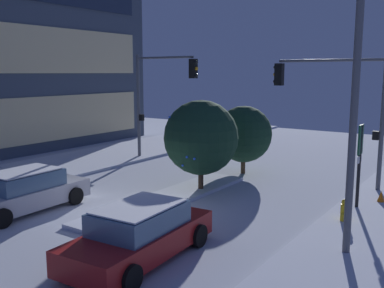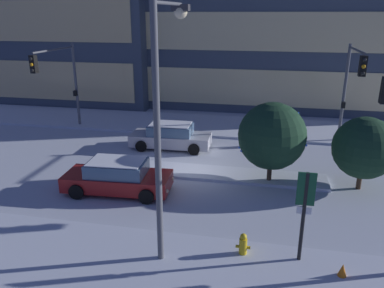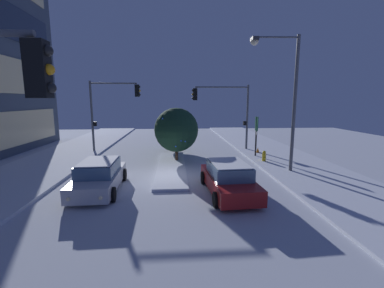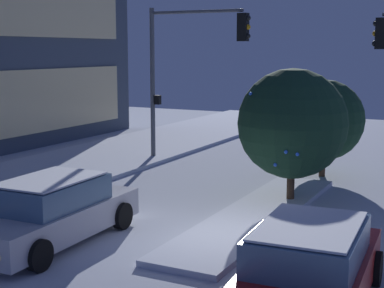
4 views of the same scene
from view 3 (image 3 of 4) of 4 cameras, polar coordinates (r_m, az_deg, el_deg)
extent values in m
plane|color=silver|center=(15.04, -4.86, -7.34)|extent=(52.00, 52.00, 0.00)
cube|color=silver|center=(17.07, 24.83, -5.92)|extent=(52.00, 5.20, 0.14)
cube|color=silver|center=(17.36, -34.04, -6.44)|extent=(52.00, 5.20, 0.14)
cube|color=silver|center=(17.07, -4.53, -5.05)|extent=(9.00, 1.80, 0.14)
cube|color=maroon|center=(12.53, 7.99, -8.34)|extent=(4.79, 2.14, 0.66)
cube|color=slate|center=(12.36, 8.06, -5.65)|extent=(2.63, 1.82, 0.60)
cube|color=white|center=(12.28, 8.09, -4.14)|extent=(2.43, 1.70, 0.04)
sphere|color=#F9E5B2|center=(14.61, 3.14, -5.80)|extent=(0.16, 0.16, 0.16)
sphere|color=#F9E5B2|center=(14.89, 7.95, -5.59)|extent=(0.16, 0.16, 0.16)
cylinder|color=black|center=(13.84, 2.53, -7.40)|extent=(0.67, 0.26, 0.66)
cylinder|color=black|center=(14.26, 9.96, -7.02)|extent=(0.67, 0.26, 0.66)
cylinder|color=black|center=(10.97, 5.35, -12.04)|extent=(0.67, 0.26, 0.66)
cylinder|color=black|center=(11.50, 14.59, -11.28)|extent=(0.67, 0.26, 0.66)
cube|color=#B7B7C1|center=(13.55, -19.62, -7.44)|extent=(4.73, 1.97, 0.66)
cube|color=slate|center=(13.39, -19.77, -4.94)|extent=(2.57, 1.73, 0.60)
cube|color=white|center=(13.32, -19.85, -3.54)|extent=(2.38, 1.61, 0.04)
sphere|color=#F9E5B2|center=(11.24, -19.39, -11.10)|extent=(0.16, 0.16, 0.16)
sphere|color=#F9E5B2|center=(11.61, -25.49, -10.85)|extent=(0.16, 0.16, 0.16)
cylinder|color=black|center=(11.98, -17.03, -10.54)|extent=(0.67, 0.24, 0.66)
cylinder|color=black|center=(12.48, -25.45, -10.25)|extent=(0.67, 0.24, 0.66)
cylinder|color=black|center=(14.87, -14.69, -6.50)|extent=(0.67, 0.24, 0.66)
cylinder|color=black|center=(15.28, -21.55, -6.44)|extent=(0.67, 0.24, 0.66)
cylinder|color=#565960|center=(23.21, 12.01, 5.56)|extent=(0.18, 0.18, 5.67)
cylinder|color=#565960|center=(22.67, 6.57, 12.28)|extent=(0.12, 4.55, 0.12)
cube|color=black|center=(22.36, 0.69, 10.84)|extent=(0.32, 0.36, 1.00)
sphere|color=black|center=(22.35, 0.19, 11.66)|extent=(0.20, 0.20, 0.20)
sphere|color=orange|center=(22.34, 0.19, 10.84)|extent=(0.20, 0.20, 0.20)
sphere|color=black|center=(22.34, 0.19, 10.02)|extent=(0.20, 0.20, 0.20)
cube|color=black|center=(23.18, 11.44, 4.49)|extent=(0.20, 0.24, 0.36)
cylinder|color=#565960|center=(23.49, -21.05, 5.53)|extent=(0.18, 0.18, 5.96)
cylinder|color=#565960|center=(23.00, -16.82, 12.62)|extent=(0.12, 3.82, 0.12)
cube|color=black|center=(22.63, -11.94, 11.36)|extent=(0.32, 0.36, 1.00)
sphere|color=black|center=(22.62, -11.48, 12.18)|extent=(0.20, 0.20, 0.20)
sphere|color=orange|center=(22.61, -11.45, 11.37)|extent=(0.20, 0.20, 0.20)
sphere|color=black|center=(22.60, -11.42, 10.56)|extent=(0.20, 0.20, 0.20)
cube|color=black|center=(23.47, -20.45, 4.14)|extent=(0.20, 0.24, 0.36)
cube|color=black|center=(5.50, -30.70, 13.88)|extent=(0.32, 0.36, 1.00)
sphere|color=black|center=(5.47, -29.13, 17.44)|extent=(0.20, 0.20, 0.20)
sphere|color=orange|center=(5.42, -28.85, 14.11)|extent=(0.20, 0.20, 0.20)
sphere|color=black|center=(5.40, -28.58, 10.74)|extent=(0.20, 0.20, 0.20)
cylinder|color=#565960|center=(16.54, 21.53, 7.66)|extent=(0.20, 0.20, 8.02)
cylinder|color=#565960|center=(16.48, 18.09, 21.37)|extent=(0.23, 2.50, 0.10)
cube|color=#333338|center=(16.13, 13.56, 21.48)|extent=(0.56, 0.36, 0.20)
sphere|color=#F9E5B2|center=(16.10, 13.54, 21.03)|extent=(0.44, 0.44, 0.44)
cylinder|color=gold|center=(19.03, 15.49, -2.99)|extent=(0.26, 0.26, 0.70)
sphere|color=gold|center=(18.95, 15.55, -1.75)|extent=(0.22, 0.22, 0.22)
cylinder|color=gold|center=(18.86, 15.67, -3.00)|extent=(0.12, 0.10, 0.10)
cylinder|color=gold|center=(19.19, 15.32, -2.77)|extent=(0.12, 0.10, 0.10)
cylinder|color=black|center=(20.47, 13.86, 1.43)|extent=(0.12, 0.12, 3.15)
cube|color=#144C2D|center=(20.35, 13.98, 4.33)|extent=(0.55, 0.06, 1.06)
cube|color=white|center=(20.43, 13.90, 2.35)|extent=(0.44, 0.05, 0.24)
cylinder|color=#473323|center=(18.67, -3.39, -2.43)|extent=(0.22, 0.22, 0.99)
sphere|color=#193823|center=(18.38, -3.45, 3.10)|extent=(3.10, 3.10, 3.10)
sphere|color=blue|center=(17.17, -1.50, 0.57)|extent=(0.10, 0.10, 0.10)
sphere|color=blue|center=(17.39, -6.44, 5.58)|extent=(0.10, 0.10, 0.10)
sphere|color=blue|center=(17.31, -3.58, -0.55)|extent=(0.10, 0.10, 0.10)
sphere|color=blue|center=(17.04, -2.41, 0.69)|extent=(0.10, 0.10, 0.10)
sphere|color=blue|center=(19.39, -4.95, 6.42)|extent=(0.10, 0.10, 0.10)
sphere|color=blue|center=(19.90, -4.65, 2.86)|extent=(0.10, 0.10, 0.10)
sphere|color=blue|center=(19.90, -2.28, 3.01)|extent=(0.10, 0.10, 0.10)
cylinder|color=#473323|center=(22.64, -3.82, -0.57)|extent=(0.22, 0.22, 0.80)
sphere|color=#193823|center=(22.41, -3.86, 3.40)|extent=(2.77, 2.77, 2.77)
sphere|color=blue|center=(21.30, -5.87, 2.40)|extent=(0.10, 0.10, 0.10)
sphere|color=blue|center=(21.85, -6.49, 5.44)|extent=(0.10, 0.10, 0.10)
sphere|color=blue|center=(22.95, -6.82, 1.99)|extent=(0.10, 0.10, 0.10)
sphere|color=blue|center=(23.01, -6.99, 4.08)|extent=(0.10, 0.10, 0.10)
sphere|color=blue|center=(22.47, -7.41, 3.92)|extent=(0.10, 0.10, 0.10)
cone|color=orange|center=(22.00, 14.21, -1.46)|extent=(0.36, 0.36, 0.55)
camera|label=1|loc=(10.54, 69.25, 6.79)|focal=41.29mm
camera|label=2|loc=(25.01, 40.65, 14.70)|focal=35.60mm
camera|label=4|loc=(5.59, 60.29, 4.76)|focal=54.72mm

